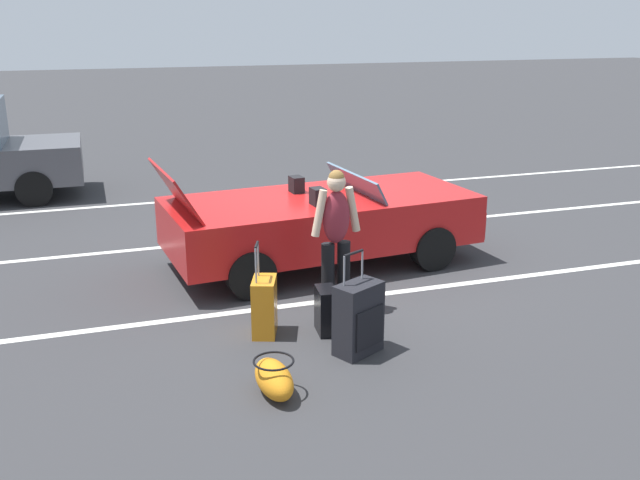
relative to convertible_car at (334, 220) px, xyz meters
The scene contains 10 objects.
ground_plane 0.62m from the convertible_car, behind, with size 80.00×80.00×0.00m, color #333335.
lot_line_near 1.48m from the convertible_car, 98.40° to the right, with size 18.00×0.12×0.01m, color silver.
lot_line_mid 1.50m from the convertible_car, 98.25° to the left, with size 18.00×0.12×0.01m, color silver.
lot_line_far 4.11m from the convertible_car, 92.78° to the left, with size 18.00×0.12×0.01m, color silver.
convertible_car is the anchor object (origin of this frame).
suitcase_large_black 2.81m from the convertible_car, 104.20° to the right, with size 0.55×0.47×1.05m.
suitcase_medium_bright 2.49m from the convertible_car, 126.56° to the right, with size 0.36×0.46×1.01m.
suitcase_small_carryon 2.34m from the convertible_car, 111.22° to the right, with size 0.23×0.36×0.50m.
duffel_bag 3.70m from the convertible_car, 117.59° to the right, with size 0.40×0.66×0.34m.
traveler_person 1.75m from the convertible_car, 108.62° to the right, with size 0.61×0.26×1.65m.
Camera 1 is at (-2.88, -8.76, 3.25)m, focal length 39.88 mm.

